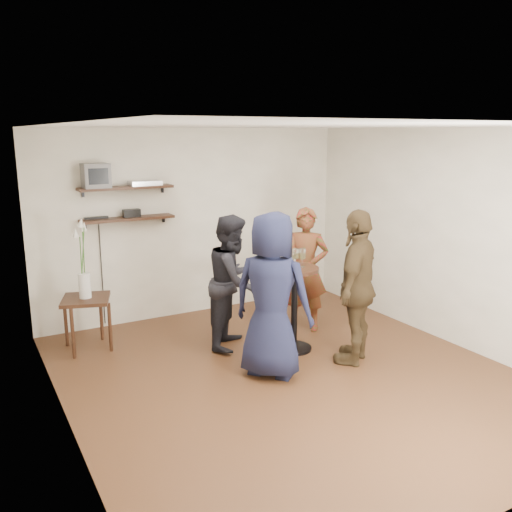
% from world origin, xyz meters
% --- Properties ---
extents(room, '(4.58, 5.08, 2.68)m').
position_xyz_m(room, '(0.00, 0.00, 1.30)').
color(room, '#432A15').
rests_on(room, ground).
extents(shelf_upper, '(1.20, 0.25, 0.04)m').
position_xyz_m(shelf_upper, '(-1.00, 2.38, 1.85)').
color(shelf_upper, black).
rests_on(shelf_upper, room).
extents(shelf_lower, '(1.20, 0.25, 0.04)m').
position_xyz_m(shelf_lower, '(-1.00, 2.38, 1.45)').
color(shelf_lower, black).
rests_on(shelf_lower, room).
extents(crt_monitor, '(0.32, 0.30, 0.30)m').
position_xyz_m(crt_monitor, '(-1.37, 2.38, 2.02)').
color(crt_monitor, '#59595B').
rests_on(crt_monitor, shelf_upper).
extents(dvd_deck, '(0.40, 0.24, 0.06)m').
position_xyz_m(dvd_deck, '(-0.75, 2.38, 1.90)').
color(dvd_deck, silver).
rests_on(dvd_deck, shelf_upper).
extents(radio, '(0.22, 0.10, 0.10)m').
position_xyz_m(radio, '(-0.94, 2.38, 1.52)').
color(radio, black).
rests_on(radio, shelf_lower).
extents(power_strip, '(0.30, 0.05, 0.03)m').
position_xyz_m(power_strip, '(-1.39, 2.42, 1.48)').
color(power_strip, black).
rests_on(power_strip, shelf_lower).
extents(side_table, '(0.67, 0.67, 0.64)m').
position_xyz_m(side_table, '(-1.70, 1.83, 0.53)').
color(side_table, black).
rests_on(side_table, room).
extents(vase_lilies, '(0.19, 0.20, 0.97)m').
position_xyz_m(vase_lilies, '(-1.71, 1.83, 0.94)').
color(vase_lilies, silver).
rests_on(vase_lilies, side_table).
extents(drinks_table, '(0.55, 0.55, 1.01)m').
position_xyz_m(drinks_table, '(0.43, 0.61, 0.65)').
color(drinks_table, black).
rests_on(drinks_table, room).
extents(wine_glass_fl, '(0.07, 0.07, 0.21)m').
position_xyz_m(wine_glass_fl, '(0.36, 0.58, 1.16)').
color(wine_glass_fl, silver).
rests_on(wine_glass_fl, drinks_table).
extents(wine_glass_fr, '(0.07, 0.07, 0.22)m').
position_xyz_m(wine_glass_fr, '(0.51, 0.57, 1.16)').
color(wine_glass_fr, silver).
rests_on(wine_glass_fr, drinks_table).
extents(wine_glass_bl, '(0.07, 0.07, 0.20)m').
position_xyz_m(wine_glass_bl, '(0.41, 0.66, 1.15)').
color(wine_glass_bl, silver).
rests_on(wine_glass_bl, drinks_table).
extents(wine_glass_br, '(0.07, 0.07, 0.21)m').
position_xyz_m(wine_glass_br, '(0.46, 0.63, 1.16)').
color(wine_glass_br, silver).
rests_on(wine_glass_br, drinks_table).
extents(person_plaid, '(0.69, 0.68, 1.61)m').
position_xyz_m(person_plaid, '(0.95, 1.14, 0.80)').
color(person_plaid, '#A81321').
rests_on(person_plaid, room).
extents(person_dark, '(0.97, 0.99, 1.60)m').
position_xyz_m(person_dark, '(-0.13, 1.09, 0.80)').
color(person_dark, black).
rests_on(person_dark, room).
extents(person_navy, '(0.97, 1.02, 1.76)m').
position_xyz_m(person_navy, '(-0.15, 0.15, 0.88)').
color(person_navy, '#161932').
rests_on(person_navy, room).
extents(person_brown, '(1.08, 0.93, 1.74)m').
position_xyz_m(person_brown, '(0.86, -0.00, 0.87)').
color(person_brown, '#40301B').
rests_on(person_brown, room).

